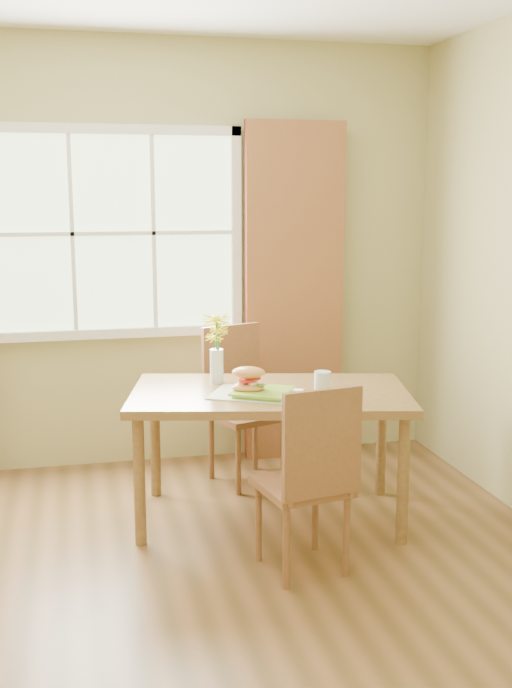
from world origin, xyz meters
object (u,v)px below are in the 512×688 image
at_px(croissant_sandwich, 248,380).
at_px(water_glass, 322,384).
at_px(dining_table, 270,404).
at_px(chair_near, 310,472).
at_px(flower_vase, 217,340).
at_px(chair_far, 240,396).

height_order(croissant_sandwich, water_glass, croissant_sandwich).
height_order(dining_table, chair_near, chair_near).
relative_size(croissant_sandwich, flower_vase, 0.54).
height_order(chair_near, water_glass, chair_near).
bearing_deg(flower_vase, chair_far, 62.27).
bearing_deg(croissant_sandwich, flower_vase, 128.26).
distance_m(dining_table, chair_far, 0.66).
bearing_deg(dining_table, water_glass, -23.50).
bearing_deg(dining_table, chair_near, -76.22).
xyz_separation_m(chair_near, flower_vase, (-0.26, 0.94, 0.46)).
bearing_deg(chair_far, dining_table, -107.13).
height_order(chair_far, water_glass, chair_far).
bearing_deg(chair_near, croissant_sandwich, 92.63).
height_order(dining_table, croissant_sandwich, croissant_sandwich).
xyz_separation_m(dining_table, croissant_sandwich, (-0.13, -0.07, 0.16)).
distance_m(chair_far, croissant_sandwich, 0.78).
relative_size(chair_far, flower_vase, 2.45).
distance_m(water_glass, flower_vase, 0.66).
distance_m(chair_near, croissant_sandwich, 0.71).
height_order(chair_near, flower_vase, flower_vase).
relative_size(chair_near, chair_far, 0.96).
bearing_deg(water_glass, flower_vase, 139.03).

